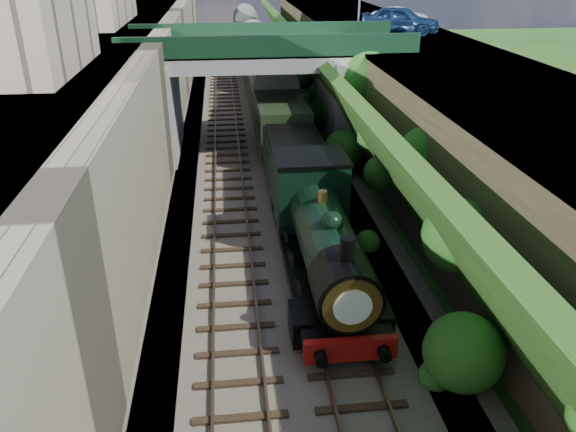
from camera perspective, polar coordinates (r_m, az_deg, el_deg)
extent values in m
cube|color=#473F38|center=(31.07, -2.38, 4.40)|extent=(10.00, 90.00, 0.20)
cube|color=#756B56|center=(30.16, -13.13, 9.91)|extent=(1.00, 90.00, 7.00)
cube|color=#262628|center=(30.76, -19.70, 9.39)|extent=(6.00, 90.00, 7.00)
cube|color=#262628|center=(32.19, 14.90, 9.99)|extent=(8.00, 90.00, 6.25)
cube|color=#1E4714|center=(30.98, 6.92, 9.25)|extent=(4.02, 90.00, 6.36)
sphere|color=#194C14|center=(16.28, 17.38, -13.08)|extent=(2.20, 2.20, 2.20)
sphere|color=#194C14|center=(18.41, 17.04, -1.97)|extent=(2.39, 2.39, 2.39)
sphere|color=#194C14|center=(19.21, 19.27, 4.59)|extent=(1.28, 1.28, 1.28)
sphere|color=#194C14|center=(22.86, 13.60, 6.30)|extent=(2.02, 2.02, 2.02)
sphere|color=#194C14|center=(25.10, 9.35, 4.34)|extent=(1.51, 1.51, 1.51)
sphere|color=#194C14|center=(27.62, 8.79, 7.92)|extent=(1.73, 1.73, 1.73)
sphere|color=#194C14|center=(30.29, 5.71, 6.76)|extent=(2.15, 2.15, 2.15)
sphere|color=#194C14|center=(34.51, 4.94, 10.41)|extent=(2.03, 2.03, 2.03)
sphere|color=#194C14|center=(36.74, 3.70, 10.48)|extent=(2.00, 2.00, 2.00)
sphere|color=#194C14|center=(40.10, 3.19, 12.37)|extent=(1.43, 1.43, 1.43)
sphere|color=#194C14|center=(42.44, 1.38, 11.02)|extent=(1.99, 1.99, 1.99)
sphere|color=#194C14|center=(46.25, 1.61, 13.74)|extent=(1.63, 1.63, 1.63)
sphere|color=#194C14|center=(48.93, 2.51, 16.55)|extent=(1.47, 1.47, 1.47)
sphere|color=#194C14|center=(51.49, 0.89, 15.16)|extent=(1.65, 1.65, 1.65)
sphere|color=#194C14|center=(53.46, 1.96, 17.69)|extent=(2.28, 2.28, 2.28)
cube|color=black|center=(30.96, -6.09, 4.47)|extent=(2.50, 90.00, 0.07)
cube|color=brown|center=(30.93, -7.43, 4.56)|extent=(0.08, 90.00, 0.14)
cube|color=brown|center=(30.93, -4.76, 4.69)|extent=(0.08, 90.00, 0.14)
cube|color=black|center=(31.12, -0.17, 4.73)|extent=(2.50, 90.00, 0.07)
cube|color=brown|center=(31.02, -1.50, 4.84)|extent=(0.08, 90.00, 0.14)
cube|color=brown|center=(31.17, 1.14, 4.94)|extent=(0.08, 90.00, 0.14)
cube|color=gray|center=(33.50, -2.21, 15.89)|extent=(16.00, 6.00, 0.90)
cube|color=#143820|center=(30.55, -1.80, 16.78)|extent=(16.00, 0.30, 1.20)
cube|color=#143820|center=(36.18, -2.61, 18.10)|extent=(16.00, 0.30, 1.20)
cube|color=gray|center=(34.17, -12.39, 10.63)|extent=(1.40, 6.40, 5.70)
cube|color=gray|center=(34.75, 5.77, 11.33)|extent=(2.40, 6.40, 5.70)
cube|color=gray|center=(24.24, -25.79, 17.82)|extent=(4.00, 8.00, 4.00)
cylinder|color=black|center=(33.04, 7.52, 9.33)|extent=(0.30, 0.30, 4.40)
sphere|color=#194C14|center=(32.43, 7.78, 13.75)|extent=(3.60, 3.60, 3.60)
sphere|color=#194C14|center=(33.43, 8.24, 13.02)|extent=(2.40, 2.40, 2.40)
imported|color=navy|center=(39.51, 11.36, 18.96)|extent=(5.43, 4.09, 1.72)
imported|color=#A0A0A5|center=(43.43, 11.32, 19.23)|extent=(4.27, 2.60, 1.33)
cube|color=black|center=(19.99, 3.79, -7.04)|extent=(2.40, 8.40, 0.60)
cube|color=black|center=(20.55, 3.35, -4.26)|extent=(2.70, 10.00, 0.35)
cube|color=maroon|center=(16.47, 6.37, -13.30)|extent=(2.70, 0.25, 0.70)
cylinder|color=black|center=(19.24, 3.84, -2.07)|extent=(1.90, 5.60, 1.90)
cylinder|color=black|center=(16.44, 5.85, -7.32)|extent=(1.96, 1.80, 1.96)
cylinder|color=white|center=(15.65, 6.60, -9.24)|extent=(1.10, 0.05, 1.10)
cylinder|color=black|center=(15.83, 6.04, -3.66)|extent=(0.44, 0.44, 0.90)
sphere|color=black|center=(17.92, 4.49, -0.69)|extent=(0.76, 0.76, 0.76)
cylinder|color=#A57F33|center=(19.48, 3.53, 1.88)|extent=(0.32, 0.32, 0.50)
cube|color=black|center=(22.39, 2.25, 2.49)|extent=(2.75, 2.40, 2.80)
cube|color=black|center=(21.87, 2.32, 5.99)|extent=(2.85, 2.50, 0.15)
cube|color=black|center=(17.50, 1.22, -10.87)|extent=(0.60, 1.40, 0.90)
cube|color=black|center=(17.96, 9.27, -10.20)|extent=(0.60, 1.40, 0.90)
cube|color=black|center=(27.21, 0.80, 2.09)|extent=(2.30, 6.00, 0.50)
cube|color=black|center=(27.11, 0.80, 2.57)|extent=(2.60, 6.00, 0.50)
cube|color=black|center=(26.67, 0.82, 4.95)|extent=(2.70, 6.00, 2.40)
cube|color=black|center=(26.26, 0.84, 7.51)|extent=(2.50, 5.60, 0.20)
cube|color=black|center=(39.05, -1.56, 9.29)|extent=(2.30, 17.00, 0.40)
cube|color=black|center=(38.98, -1.57, 9.64)|extent=(2.50, 17.00, 0.50)
cube|color=black|center=(38.60, -1.60, 11.78)|extent=(2.80, 18.00, 2.70)
cube|color=slate|center=(38.28, -1.62, 13.97)|extent=(2.90, 18.00, 0.50)
cube|color=black|center=(57.31, -3.29, 14.44)|extent=(2.30, 17.00, 0.40)
cube|color=black|center=(57.26, -3.30, 14.69)|extent=(2.50, 17.00, 0.50)
cube|color=black|center=(57.00, -3.34, 16.17)|extent=(2.80, 18.00, 2.70)
cube|color=slate|center=(56.78, -3.38, 17.66)|extent=(2.90, 18.00, 0.50)
cube|color=black|center=(75.83, -4.21, 17.09)|extent=(2.30, 17.00, 0.40)
cube|color=black|center=(75.79, -4.22, 17.28)|extent=(2.50, 17.00, 0.50)
cube|color=black|center=(75.60, -4.26, 18.40)|extent=(2.80, 18.00, 2.70)
cube|color=slate|center=(75.44, -4.30, 19.53)|extent=(2.90, 18.00, 0.50)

